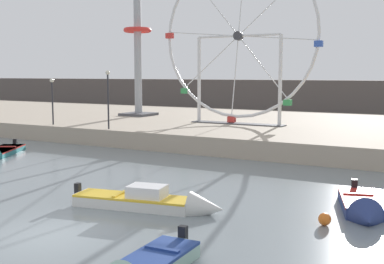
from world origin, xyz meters
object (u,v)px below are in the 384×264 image
Objects in this scene: motorboat_navy_blue at (362,208)px; ferris_wheel_white_frame at (238,39)px; promenade_lamp_far at (52,94)px; mooring_buoy_orange at (325,219)px; motorboat_pale_grey at (157,202)px; drop_tower_steel_tower at (138,42)px; promenade_lamp_near at (108,91)px.

ferris_wheel_white_frame reaches higher than motorboat_navy_blue.
promenade_lamp_far is 8.23× the size of mooring_buoy_orange.
motorboat_navy_blue is 27.22m from promenade_lamp_far.
motorboat_navy_blue reaches higher than mooring_buoy_orange.
motorboat_pale_grey reaches higher than mooring_buoy_orange.
ferris_wheel_white_frame is 0.85× the size of drop_tower_steel_tower.
drop_tower_steel_tower is 11.32m from promenade_lamp_far.
mooring_buoy_orange is at bearing -31.72° from promenade_lamp_near.
promenade_lamp_far is at bearing 176.09° from promenade_lamp_near.
motorboat_pale_grey is 0.39× the size of drop_tower_steel_tower.
drop_tower_steel_tower reaches higher than promenade_lamp_far.
promenade_lamp_near is 1.17× the size of promenade_lamp_far.
promenade_lamp_far is 27.20m from mooring_buoy_orange.
motorboat_navy_blue is 0.29× the size of drop_tower_steel_tower.
promenade_lamp_far is at bearing 133.76° from motorboat_pale_grey.
mooring_buoy_orange is (-0.89, -1.99, -0.02)m from motorboat_navy_blue.
motorboat_pale_grey is 1.47× the size of promenade_lamp_near.
motorboat_navy_blue is 0.34× the size of ferris_wheel_white_frame.
promenade_lamp_far is (-0.93, -10.30, -4.61)m from drop_tower_steel_tower.
motorboat_pale_grey is at bearing -35.45° from promenade_lamp_far.
promenade_lamp_far is (-5.85, 0.40, -0.34)m from promenade_lamp_near.
ferris_wheel_white_frame reaches higher than mooring_buoy_orange.
motorboat_navy_blue is at bearing -25.94° from promenade_lamp_near.
promenade_lamp_far is at bearing -149.27° from ferris_wheel_white_frame.
ferris_wheel_white_frame is 3.17× the size of promenade_lamp_near.
drop_tower_steel_tower is (-24.24, 20.10, 7.97)m from motorboat_navy_blue.
ferris_wheel_white_frame is 11.05m from promenade_lamp_near.
ferris_wheel_white_frame is at bearing -160.93° from motorboat_navy_blue.
drop_tower_steel_tower reaches higher than promenade_lamp_near.
motorboat_pale_grey is at bearing -82.96° from motorboat_navy_blue.
ferris_wheel_white_frame reaches higher than promenade_lamp_near.
drop_tower_steel_tower is at bearing -146.82° from motorboat_navy_blue.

